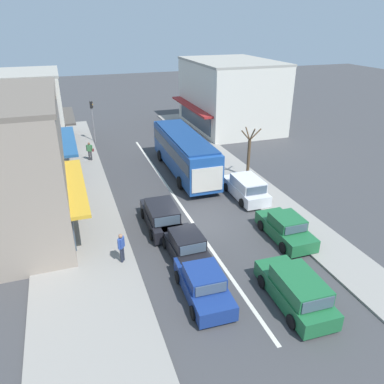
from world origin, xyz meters
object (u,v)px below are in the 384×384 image
object	(u,v)px
street_tree_right	(249,154)
pedestrian_with_handbag_near	(90,150)
parked_wagon_kerb_second	(246,188)
hatchback_adjacent_lane_trail	(186,245)
sedan_queue_far_back	(203,284)
wagon_behind_bus_mid	(161,216)
wagon_adjacent_lane_lead	(296,290)
traffic_light_downstreet	(92,115)
pedestrian_browsing_midblock	(121,246)
city_bus	(184,151)
parked_sedan_kerb_front	(286,228)

from	to	relation	value
street_tree_right	pedestrian_with_handbag_near	world-z (taller)	street_tree_right
parked_wagon_kerb_second	hatchback_adjacent_lane_trail	bearing A→B (deg)	-138.99
sedan_queue_far_back	street_tree_right	bearing A→B (deg)	55.29
sedan_queue_far_back	wagon_behind_bus_mid	distance (m)	6.72
wagon_adjacent_lane_lead	traffic_light_downstreet	distance (m)	28.07
hatchback_adjacent_lane_trail	pedestrian_browsing_midblock	bearing A→B (deg)	171.37
parked_wagon_kerb_second	pedestrian_browsing_midblock	distance (m)	10.82
pedestrian_browsing_midblock	wagon_behind_bus_mid	bearing A→B (deg)	45.83
wagon_behind_bus_mid	traffic_light_downstreet	size ratio (longest dim) A/B	1.08
pedestrian_with_handbag_near	city_bus	bearing A→B (deg)	-36.36
wagon_adjacent_lane_lead	pedestrian_with_handbag_near	size ratio (longest dim) A/B	2.80
wagon_behind_bus_mid	hatchback_adjacent_lane_trail	size ratio (longest dim) A/B	1.22
parked_wagon_kerb_second	pedestrian_with_handbag_near	size ratio (longest dim) A/B	2.78
city_bus	parked_sedan_kerb_front	world-z (taller)	city_bus
city_bus	parked_wagon_kerb_second	size ratio (longest dim) A/B	2.41
wagon_behind_bus_mid	hatchback_adjacent_lane_trail	world-z (taller)	wagon_behind_bus_mid
city_bus	street_tree_right	size ratio (longest dim) A/B	2.58
pedestrian_with_handbag_near	wagon_adjacent_lane_lead	bearing A→B (deg)	-72.39
city_bus	traffic_light_downstreet	distance (m)	12.50
hatchback_adjacent_lane_trail	pedestrian_browsing_midblock	world-z (taller)	pedestrian_browsing_midblock
city_bus	pedestrian_browsing_midblock	world-z (taller)	city_bus
parked_sedan_kerb_front	pedestrian_with_handbag_near	bearing A→B (deg)	119.32
hatchback_adjacent_lane_trail	pedestrian_browsing_midblock	distance (m)	3.35
hatchback_adjacent_lane_trail	pedestrian_with_handbag_near	bearing A→B (deg)	101.59
city_bus	wagon_adjacent_lane_lead	bearing A→B (deg)	-90.64
hatchback_adjacent_lane_trail	pedestrian_with_handbag_near	world-z (taller)	pedestrian_with_handbag_near
city_bus	pedestrian_with_handbag_near	bearing A→B (deg)	143.64
parked_sedan_kerb_front	wagon_behind_bus_mid	bearing A→B (deg)	150.63
parked_sedan_kerb_front	wagon_adjacent_lane_lead	bearing A→B (deg)	-117.35
sedan_queue_far_back	wagon_adjacent_lane_lead	distance (m)	4.11
street_tree_right	pedestrian_with_handbag_near	bearing A→B (deg)	145.25
city_bus	traffic_light_downstreet	xyz separation A→B (m)	(-6.12, 10.86, 0.97)
wagon_behind_bus_mid	hatchback_adjacent_lane_trail	distance (m)	3.49
parked_sedan_kerb_front	pedestrian_with_handbag_near	size ratio (longest dim) A/B	2.59
parked_sedan_kerb_front	street_tree_right	world-z (taller)	street_tree_right
wagon_behind_bus_mid	street_tree_right	distance (m)	10.02
wagon_adjacent_lane_lead	hatchback_adjacent_lane_trail	xyz separation A→B (m)	(-3.47, 5.05, -0.04)
pedestrian_browsing_midblock	hatchback_adjacent_lane_trail	bearing A→B (deg)	-8.63
city_bus	wagon_behind_bus_mid	size ratio (longest dim) A/B	2.40
wagon_behind_bus_mid	pedestrian_browsing_midblock	world-z (taller)	pedestrian_browsing_midblock
parked_wagon_kerb_second	street_tree_right	xyz separation A→B (m)	(1.75, 3.20, 1.24)
city_bus	hatchback_adjacent_lane_trail	distance (m)	12.06
street_tree_right	traffic_light_downstreet	bearing A→B (deg)	127.69
city_bus	parked_wagon_kerb_second	bearing A→B (deg)	-65.99
parked_sedan_kerb_front	street_tree_right	size ratio (longest dim) A/B	1.00
parked_sedan_kerb_front	street_tree_right	xyz separation A→B (m)	(2.04, 8.83, 1.33)
parked_wagon_kerb_second	pedestrian_browsing_midblock	xyz separation A→B (m)	(-9.60, -4.98, 0.32)
parked_sedan_kerb_front	sedan_queue_far_back	bearing A→B (deg)	-153.51
wagon_behind_bus_mid	pedestrian_browsing_midblock	xyz separation A→B (m)	(-2.89, -2.97, 0.32)
wagon_adjacent_lane_lead	hatchback_adjacent_lane_trail	size ratio (longest dim) A/B	1.23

